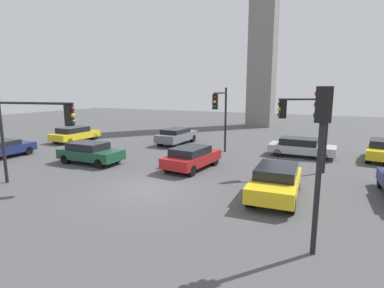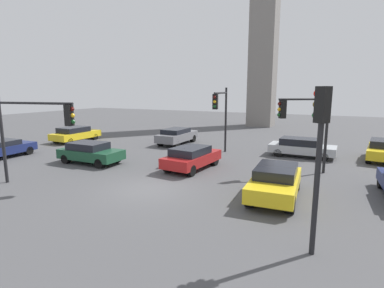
% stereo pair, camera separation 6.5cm
% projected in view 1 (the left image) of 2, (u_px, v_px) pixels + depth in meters
% --- Properties ---
extents(ground_plane, '(102.92, 102.92, 0.00)m').
position_uv_depth(ground_plane, '(148.00, 189.00, 14.92)').
color(ground_plane, '#4C4C4F').
extents(traffic_light_0, '(4.42, 1.04, 4.52)m').
position_uv_depth(traffic_light_0, '(36.00, 123.00, 14.84)').
color(traffic_light_0, black).
rests_on(traffic_light_0, ground_plane).
extents(traffic_light_1, '(0.49, 0.44, 4.93)m').
position_uv_depth(traffic_light_1, '(321.00, 140.00, 8.46)').
color(traffic_light_1, black).
rests_on(traffic_light_1, ground_plane).
extents(traffic_light_2, '(0.82, 4.00, 5.01)m').
position_uv_depth(traffic_light_2, '(221.00, 108.00, 21.59)').
color(traffic_light_2, black).
rests_on(traffic_light_2, ground_plane).
extents(traffic_light_3, '(2.59, 1.92, 4.66)m').
position_uv_depth(traffic_light_3, '(304.00, 118.00, 17.04)').
color(traffic_light_3, black).
rests_on(traffic_light_3, ground_plane).
extents(car_0, '(1.96, 4.67, 1.42)m').
position_uv_depth(car_0, '(177.00, 136.00, 27.25)').
color(car_0, slate).
rests_on(car_0, ground_plane).
extents(car_1, '(2.24, 4.45, 1.26)m').
position_uv_depth(car_1, '(1.00, 148.00, 21.67)').
color(car_1, navy).
rests_on(car_1, ground_plane).
extents(car_2, '(2.33, 4.38, 1.43)m').
position_uv_depth(car_2, '(383.00, 150.00, 20.88)').
color(car_2, yellow).
rests_on(car_2, ground_plane).
extents(car_3, '(2.29, 4.45, 1.40)m').
position_uv_depth(car_3, '(192.00, 157.00, 18.64)').
color(car_3, maroon).
rests_on(car_3, ground_plane).
extents(car_4, '(4.31, 2.00, 1.40)m').
position_uv_depth(car_4, '(90.00, 152.00, 20.09)').
color(car_4, '#19472D').
rests_on(car_4, ground_plane).
extents(car_5, '(2.22, 4.61, 1.43)m').
position_uv_depth(car_5, '(276.00, 181.00, 13.66)').
color(car_5, yellow).
rests_on(car_5, ground_plane).
extents(car_7, '(4.63, 2.04, 1.35)m').
position_uv_depth(car_7, '(301.00, 147.00, 22.13)').
color(car_7, '#ADB2B7').
rests_on(car_7, ground_plane).
extents(car_8, '(2.08, 4.58, 1.39)m').
position_uv_depth(car_8, '(75.00, 134.00, 28.61)').
color(car_8, yellow).
rests_on(car_8, ground_plane).
extents(skyline_tower, '(3.23, 3.23, 27.22)m').
position_uv_depth(skyline_tower, '(264.00, 21.00, 38.91)').
color(skyline_tower, gray).
rests_on(skyline_tower, ground_plane).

